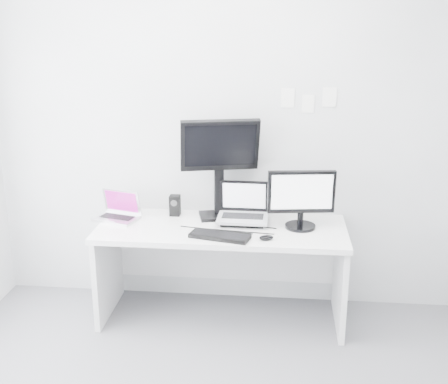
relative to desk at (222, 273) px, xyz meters
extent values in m
plane|color=silver|center=(0.00, 0.35, 0.99)|extent=(3.60, 0.00, 3.60)
cube|color=white|center=(0.00, 0.00, 0.00)|extent=(1.80, 0.70, 0.73)
cube|color=silver|center=(-0.80, 0.06, 0.48)|extent=(0.36, 0.30, 0.23)
cube|color=black|center=(-0.38, 0.22, 0.44)|extent=(0.08, 0.08, 0.16)
cube|color=silver|center=(0.15, 0.08, 0.52)|extent=(0.37, 0.29, 0.31)
cube|color=black|center=(-0.04, 0.20, 0.75)|extent=(0.61, 0.34, 0.78)
cube|color=black|center=(0.57, 0.04, 0.58)|extent=(0.51, 0.28, 0.44)
cube|color=black|center=(0.01, -0.22, 0.38)|extent=(0.44, 0.24, 0.03)
ellipsoid|color=black|center=(0.33, -0.22, 0.38)|extent=(0.12, 0.09, 0.03)
cube|color=white|center=(0.45, 0.34, 1.26)|extent=(0.10, 0.00, 0.14)
cube|color=white|center=(0.60, 0.34, 1.22)|extent=(0.09, 0.00, 0.13)
cube|color=white|center=(0.75, 0.34, 1.26)|extent=(0.10, 0.00, 0.14)
camera|label=1|loc=(0.40, -3.84, 1.82)|focal=45.66mm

